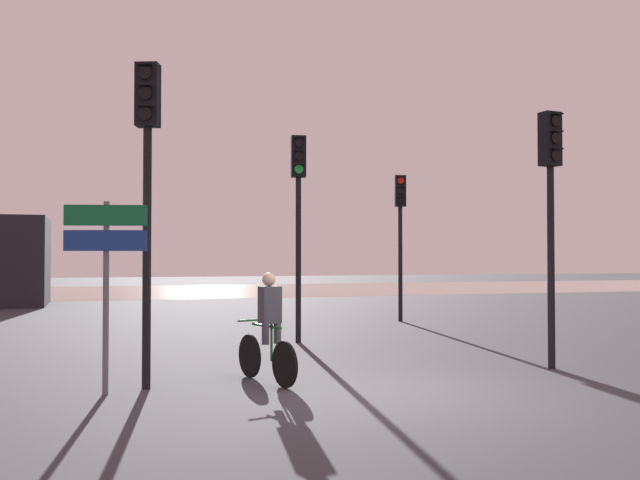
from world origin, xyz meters
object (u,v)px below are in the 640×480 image
object	(u,v)px
traffic_light_near_left	(147,163)
direction_sign_post	(106,261)
traffic_light_center	(298,199)
cyclist	(269,327)
traffic_light_near_right	(551,190)
traffic_light_far_right	(400,219)

from	to	relation	value
traffic_light_near_left	direction_sign_post	distance (m)	1.52
traffic_light_center	cyclist	distance (m)	5.48
cyclist	traffic_light_center	bearing A→B (deg)	53.08
traffic_light_near_right	cyclist	bearing A→B (deg)	-9.34
traffic_light_near_left	cyclist	size ratio (longest dim) A/B	2.77
traffic_light_near_left	direction_sign_post	bearing A→B (deg)	47.14
traffic_light_near_left	traffic_light_near_right	xyz separation A→B (m)	(6.54, -0.17, -0.21)
traffic_light_center	traffic_light_near_right	size ratio (longest dim) A/B	1.05
traffic_light_far_right	traffic_light_center	bearing A→B (deg)	59.95
traffic_light_far_right	direction_sign_post	world-z (taller)	traffic_light_far_right
traffic_light_far_right	cyclist	distance (m)	10.76
traffic_light_center	traffic_light_near_left	world-z (taller)	traffic_light_near_left
direction_sign_post	cyclist	distance (m)	2.51
traffic_light_near_right	cyclist	size ratio (longest dim) A/B	2.58
cyclist	direction_sign_post	bearing A→B (deg)	169.30
traffic_light_near_left	traffic_light_near_right	distance (m)	6.55
traffic_light_far_right	cyclist	world-z (taller)	traffic_light_far_right
traffic_light_far_right	traffic_light_center	size ratio (longest dim) A/B	0.94
traffic_light_center	cyclist	xyz separation A→B (m)	(-1.78, -4.65, -2.30)
traffic_light_far_right	direction_sign_post	xyz separation A→B (m)	(-8.30, -8.89, -1.15)
direction_sign_post	cyclist	xyz separation A→B (m)	(2.30, 0.21, -0.97)
traffic_light_center	direction_sign_post	distance (m)	6.48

